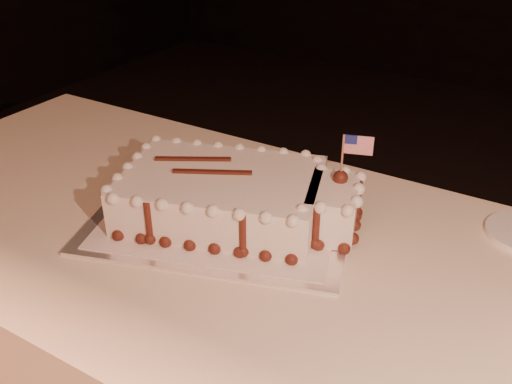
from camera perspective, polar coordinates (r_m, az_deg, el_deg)
The scene contains 3 objects.
cake_board at distance 1.17m, azimuth -3.35°, elevation -2.48°, with size 0.52×0.39×0.01m, color white.
doily at distance 1.17m, azimuth -3.36°, elevation -2.27°, with size 0.46×0.35×0.00m, color white.
sheet_cake at distance 1.14m, azimuth -2.10°, elevation -0.42°, with size 0.51×0.37×0.19m.
Camera 1 is at (0.21, -0.17, 1.38)m, focal length 40.00 mm.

